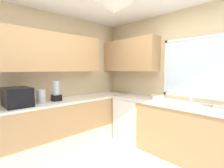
{
  "coord_description": "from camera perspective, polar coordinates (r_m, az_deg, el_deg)",
  "views": [
    {
      "loc": [
        1.28,
        -1.23,
        1.49
      ],
      "look_at": [
        -0.76,
        0.69,
        1.24
      ],
      "focal_mm": 26.21,
      "sensor_mm": 36.0,
      "label": 1
    }
  ],
  "objects": [
    {
      "name": "sink_assembly",
      "position": [
        2.95,
        24.73,
        -6.31
      ],
      "size": [
        0.66,
        0.4,
        0.19
      ],
      "color": "#9EA0A5",
      "rests_on": "counter_run_back"
    },
    {
      "name": "counter_run_left",
      "position": [
        3.25,
        -19.24,
        -13.6
      ],
      "size": [
        0.65,
        3.25,
        0.92
      ],
      "color": "tan",
      "rests_on": "ground_plane"
    },
    {
      "name": "blender_appliance",
      "position": [
        3.13,
        -18.88,
        -2.66
      ],
      "size": [
        0.15,
        0.15,
        0.36
      ],
      "color": "black",
      "rests_on": "counter_run_left"
    },
    {
      "name": "kettle",
      "position": [
        3.02,
        -23.51,
        -4.02
      ],
      "size": [
        0.15,
        0.15,
        0.23
      ],
      "primitive_type": "cylinder",
      "color": "#B7B7BC",
      "rests_on": "counter_run_left"
    },
    {
      "name": "dishwasher",
      "position": [
        3.59,
        7.26,
        -12.0
      ],
      "size": [
        0.6,
        0.6,
        0.87
      ],
      "primitive_type": "cube",
      "color": "white",
      "rests_on": "ground_plane"
    },
    {
      "name": "microwave",
      "position": [
        2.93,
        -30.16,
        -3.91
      ],
      "size": [
        0.48,
        0.36,
        0.29
      ],
      "primitive_type": "cube",
      "color": "black",
      "rests_on": "counter_run_left"
    },
    {
      "name": "counter_run_back",
      "position": [
        3.07,
        24.27,
        -14.93
      ],
      "size": [
        2.93,
        0.65,
        0.92
      ],
      "color": "tan",
      "rests_on": "ground_plane"
    },
    {
      "name": "room_shell",
      "position": [
        2.75,
        -3.4,
        12.15
      ],
      "size": [
        3.84,
        3.64,
        2.63
      ],
      "color": "beige",
      "rests_on": "ground_plane"
    },
    {
      "name": "bowl",
      "position": [
        3.18,
        15.44,
        -4.59
      ],
      "size": [
        0.23,
        0.23,
        0.09
      ],
      "primitive_type": "cylinder",
      "color": "beige",
      "rests_on": "counter_run_back"
    }
  ]
}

